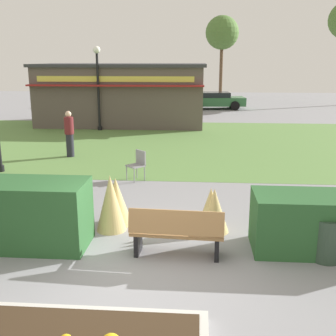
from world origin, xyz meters
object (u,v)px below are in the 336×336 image
at_px(parked_car_west_slot, 148,99).
at_px(tree_left_bg, 222,33).
at_px(person_strolling, 69,134).
at_px(trash_bin, 327,239).
at_px(parked_car_center_slot, 215,100).
at_px(lamppost_far, 98,78).
at_px(cafe_chair_east, 138,163).
at_px(park_bench, 177,232).
at_px(food_kiosk, 123,94).

relative_size(parked_car_west_slot, tree_left_bg, 0.61).
relative_size(person_strolling, tree_left_bg, 0.24).
xyz_separation_m(trash_bin, parked_car_center_slot, (-1.25, 23.63, 0.25)).
height_order(lamppost_far, tree_left_bg, tree_left_bg).
bearing_deg(lamppost_far, trash_bin, -61.76).
xyz_separation_m(lamppost_far, trash_bin, (7.38, -13.74, -2.21)).
height_order(cafe_chair_east, parked_car_center_slot, parked_car_center_slot).
bearing_deg(parked_car_center_slot, cafe_chair_east, -98.69).
distance_m(person_strolling, tree_left_bg, 23.77).
bearing_deg(trash_bin, cafe_chair_east, 130.15).
height_order(lamppost_far, cafe_chair_east, lamppost_far).
bearing_deg(lamppost_far, park_bench, -71.24).
height_order(park_bench, lamppost_far, lamppost_far).
bearing_deg(trash_bin, park_bench, -178.36).
distance_m(lamppost_far, parked_car_center_slot, 11.80).
relative_size(park_bench, parked_car_center_slot, 0.40).
distance_m(park_bench, person_strolling, 8.99).
distance_m(trash_bin, cafe_chair_east, 6.39).
relative_size(lamppost_far, parked_car_center_slot, 0.95).
bearing_deg(cafe_chair_east, parked_car_west_slot, 95.98).
bearing_deg(tree_left_bg, person_strolling, -106.25).
xyz_separation_m(food_kiosk, cafe_chair_east, (2.44, -11.14, -1.12)).
height_order(lamppost_far, trash_bin, lamppost_far).
bearing_deg(trash_bin, parked_car_west_slot, 104.43).
bearing_deg(trash_bin, lamppost_far, 118.24).
xyz_separation_m(parked_car_center_slot, tree_left_bg, (0.70, 6.50, 4.97)).
distance_m(lamppost_far, food_kiosk, 2.61).
xyz_separation_m(parked_car_west_slot, parked_car_center_slot, (4.83, -0.00, 0.00)).
relative_size(park_bench, trash_bin, 2.18).
relative_size(person_strolling, parked_car_west_slot, 0.39).
distance_m(cafe_chair_east, person_strolling, 4.14).
relative_size(person_strolling, parked_car_center_slot, 0.39).
bearing_deg(tree_left_bg, cafe_chair_east, -98.04).
relative_size(food_kiosk, person_strolling, 5.38).
distance_m(lamppost_far, cafe_chair_east, 9.66).
bearing_deg(tree_left_bg, lamppost_far, -112.60).
relative_size(park_bench, parked_car_west_slot, 0.40).
xyz_separation_m(lamppost_far, parked_car_center_slot, (6.12, 9.89, -1.96)).
bearing_deg(food_kiosk, lamppost_far, -109.63).
distance_m(park_bench, food_kiosk, 16.60).
xyz_separation_m(park_bench, tree_left_bg, (2.13, 30.20, 5.13)).
distance_m(cafe_chair_east, tree_left_bg, 26.00).
bearing_deg(tree_left_bg, park_bench, -94.04).
height_order(park_bench, cafe_chair_east, park_bench).
bearing_deg(food_kiosk, park_bench, -76.46).
xyz_separation_m(park_bench, parked_car_center_slot, (1.43, 23.71, 0.16)).
bearing_deg(person_strolling, trash_bin, -126.93).
distance_m(lamppost_far, person_strolling, 6.23).
bearing_deg(lamppost_far, parked_car_west_slot, 82.54).
relative_size(lamppost_far, food_kiosk, 0.45).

